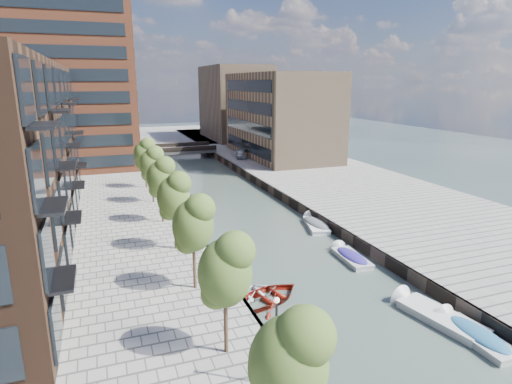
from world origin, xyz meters
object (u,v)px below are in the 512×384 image
tree_3 (173,194)px  car (241,154)px  tree_5 (151,163)px  sloop_3 (250,297)px  sloop_4 (180,200)px  tree_6 (144,153)px  tree_2 (193,222)px  sloop_2 (269,301)px  motorboat_2 (430,314)px  tree_4 (160,176)px  tree_0 (288,359)px  motorboat_4 (315,224)px  bridge (178,150)px  sloop_0 (297,373)px  sloop_1 (302,354)px  motorboat_3 (349,256)px  tree_1 (225,268)px  motorboat_0 (471,333)px

tree_3 → car: bearing=64.8°
tree_5 → sloop_3: size_ratio=1.46×
sloop_4 → car: car is taller
tree_6 → sloop_3: (3.48, -28.56, -5.31)m
sloop_3 → tree_2: bearing=72.2°
sloop_2 → motorboat_2: (8.36, -4.99, 0.11)m
tree_6 → car: 23.92m
tree_4 → car: size_ratio=1.39×
sloop_2 → car: size_ratio=1.12×
tree_0 → sloop_4: 39.11m
motorboat_2 → motorboat_4: motorboat_2 is taller
bridge → sloop_4: 29.87m
tree_5 → sloop_4: 7.30m
sloop_0 → sloop_1: size_ratio=0.99×
tree_3 → motorboat_4: tree_3 is taller
sloop_0 → motorboat_4: size_ratio=0.83×
sloop_1 → tree_3: bearing=10.4°
car → tree_3: bearing=-102.9°
bridge → motorboat_4: bridge is taller
tree_6 → sloop_0: tree_6 is taller
sloop_4 → motorboat_4: (10.54, -14.04, 0.21)m
sloop_0 → car: bearing=-29.8°
tree_0 → sloop_3: size_ratio=1.46×
sloop_0 → sloop_2: 7.10m
tree_0 → motorboat_3: 21.58m
tree_4 → motorboat_3: tree_4 is taller
tree_1 → motorboat_3: tree_1 is taller
tree_4 → tree_5: 7.00m
tree_1 → car: 54.01m
tree_6 → sloop_4: (3.49, -3.41, -5.31)m
tree_1 → sloop_0: size_ratio=1.34×
tree_3 → tree_4: same height
tree_4 → motorboat_4: tree_4 is taller
tree_5 → car: tree_5 is taller
sloop_3 → motorboat_4: 15.32m
sloop_1 → motorboat_4: (10.07, 17.69, 0.21)m
bridge → tree_4: bearing=-102.0°
sloop_0 → tree_3: bearing=-3.1°
sloop_2 → motorboat_0: 11.67m
tree_0 → tree_2: 14.00m
sloop_1 → sloop_2: bearing=-9.6°
bridge → sloop_2: (-4.11, -55.44, -1.39)m
tree_4 → tree_6: bearing=90.0°
tree_1 → sloop_3: bearing=61.6°
motorboat_4 → tree_5: bearing=143.3°
sloop_0 → sloop_1: (0.86, 1.27, 0.00)m
tree_1 → sloop_4: bearing=83.7°
bridge → tree_2: (-8.50, -54.00, 3.92)m
tree_1 → tree_2: 7.00m
car → tree_5: bearing=-114.9°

